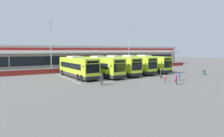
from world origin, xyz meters
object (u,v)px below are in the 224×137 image
(pedestrian_approaching_bus, at_px, (161,73))
(lamp_post_centre, at_px, (129,45))
(coach_bus_left_centre, at_px, (101,67))
(coach_bus_leftmost, at_px, (77,67))
(pedestrian_with_handbag, at_px, (176,79))
(coach_bus_rightmost, at_px, (147,64))
(pedestrian_in_dark_coat, at_px, (102,79))
(coach_bus_centre, at_px, (117,66))
(litter_bin, at_px, (204,72))
(coach_bus_right_centre, at_px, (132,65))
(lamp_post_west, at_px, (51,44))
(pedestrian_child, at_px, (165,79))
(pedestrian_near_bin, at_px, (179,75))

(pedestrian_approaching_bus, xyz_separation_m, lamp_post_centre, (6.29, 18.18, 5.42))
(coach_bus_left_centre, distance_m, lamp_post_centre, 18.32)
(coach_bus_leftmost, height_order, pedestrian_with_handbag, coach_bus_leftmost)
(coach_bus_leftmost, bearing_deg, coach_bus_rightmost, 1.82)
(coach_bus_leftmost, relative_size, pedestrian_in_dark_coat, 7.56)
(coach_bus_centre, bearing_deg, litter_bin, -32.87)
(coach_bus_right_centre, height_order, coach_bus_rightmost, same)
(lamp_post_centre, bearing_deg, pedestrian_approaching_bus, -109.09)
(coach_bus_left_centre, xyz_separation_m, lamp_post_west, (-6.38, 11.65, 4.50))
(coach_bus_right_centre, height_order, lamp_post_west, lamp_post_west)
(coach_bus_rightmost, distance_m, pedestrian_child, 14.48)
(coach_bus_left_centre, distance_m, pedestrian_child, 12.27)
(pedestrian_with_handbag, height_order, pedestrian_near_bin, same)
(pedestrian_with_handbag, relative_size, pedestrian_near_bin, 1.00)
(coach_bus_right_centre, relative_size, lamp_post_centre, 1.11)
(lamp_post_west, bearing_deg, lamp_post_centre, -2.62)
(pedestrian_with_handbag, distance_m, pedestrian_approaching_bus, 6.61)
(coach_bus_left_centre, height_order, pedestrian_child, coach_bus_left_centre)
(coach_bus_leftmost, distance_m, pedestrian_approaching_bus, 14.80)
(pedestrian_with_handbag, relative_size, pedestrian_in_dark_coat, 1.00)
(coach_bus_left_centre, relative_size, litter_bin, 13.16)
(coach_bus_centre, relative_size, pedestrian_near_bin, 7.56)
(coach_bus_left_centre, height_order, pedestrian_with_handbag, coach_bus_left_centre)
(coach_bus_leftmost, relative_size, litter_bin, 13.16)
(lamp_post_centre, bearing_deg, coach_bus_right_centre, -122.42)
(coach_bus_leftmost, bearing_deg, lamp_post_centre, 28.13)
(coach_bus_leftmost, relative_size, pedestrian_near_bin, 7.56)
(coach_bus_rightmost, height_order, pedestrian_near_bin, coach_bus_rightmost)
(coach_bus_right_centre, xyz_separation_m, pedestrian_in_dark_coat, (-12.32, -9.40, -0.91))
(coach_bus_leftmost, bearing_deg, litter_bin, -22.78)
(coach_bus_leftmost, xyz_separation_m, coach_bus_centre, (8.28, -0.22, 0.00))
(pedestrian_with_handbag, relative_size, litter_bin, 1.74)
(pedestrian_child, bearing_deg, coach_bus_centre, 95.55)
(coach_bus_right_centre, distance_m, lamp_post_centre, 12.20)
(coach_bus_rightmost, relative_size, lamp_post_west, 1.11)
(coach_bus_rightmost, distance_m, pedestrian_with_handbag, 16.51)
(coach_bus_left_centre, xyz_separation_m, pedestrian_child, (5.05, -11.11, -1.24))
(coach_bus_right_centre, xyz_separation_m, pedestrian_approaching_bus, (-0.22, -8.61, -0.91))
(coach_bus_right_centre, height_order, pedestrian_child, coach_bus_right_centre)
(coach_bus_centre, distance_m, pedestrian_with_handbag, 13.98)
(pedestrian_in_dark_coat, bearing_deg, pedestrian_near_bin, -12.91)
(pedestrian_near_bin, distance_m, litter_bin, 10.43)
(pedestrian_with_handbag, bearing_deg, litter_bin, 18.89)
(coach_bus_leftmost, distance_m, coach_bus_left_centre, 4.44)
(coach_bus_rightmost, bearing_deg, coach_bus_left_centre, -173.80)
(lamp_post_west, bearing_deg, pedestrian_in_dark_coat, -83.86)
(coach_bus_centre, height_order, lamp_post_west, lamp_post_west)
(coach_bus_leftmost, height_order, pedestrian_near_bin, coach_bus_leftmost)
(coach_bus_centre, xyz_separation_m, litter_bin, (14.40, -9.30, -1.32))
(coach_bus_leftmost, relative_size, coach_bus_centre, 1.00)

